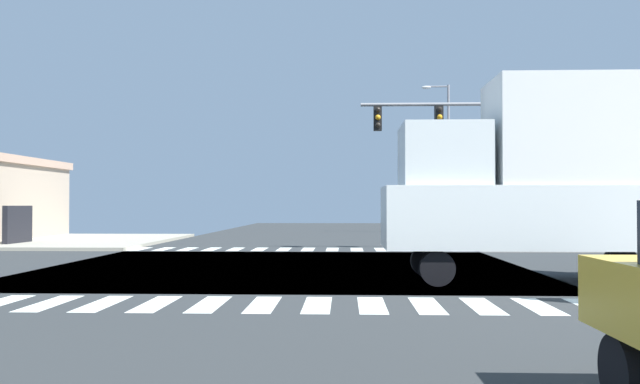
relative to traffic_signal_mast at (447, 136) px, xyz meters
name	(u,v)px	position (x,y,z in m)	size (l,w,h in m)	color
ground	(286,267)	(-5.88, -6.82, -4.65)	(90.00, 90.00, 0.05)	#2D3031
sidewalk_corner_ne	(580,242)	(7.12, 5.18, -4.55)	(12.00, 12.00, 0.14)	#A09B91
sidewalk_corner_nw	(45,241)	(-18.88, 5.18, -4.55)	(12.00, 12.00, 0.14)	#A39E8A
crosswalk_near	(236,304)	(-6.13, -14.12, -4.62)	(13.50, 2.00, 0.01)	white
crosswalk_far	(296,249)	(-6.13, 0.48, -4.62)	(13.50, 2.00, 0.01)	white
traffic_signal_mast	(447,136)	(0.00, 0.00, 0.00)	(5.82, 0.55, 6.29)	gray
street_lamp	(445,146)	(2.27, 15.02, 0.93)	(1.78, 0.32, 9.46)	gray
box_truck_queued_1	(543,175)	(0.64, -10.32, -2.06)	(7.20, 2.40, 4.85)	black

